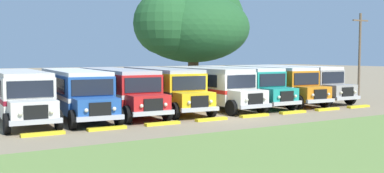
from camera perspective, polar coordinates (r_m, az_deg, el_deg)
The scene contains 20 objects.
ground_plane at distance 27.23m, azimuth 4.48°, elevation -3.90°, with size 220.00×220.00×0.00m, color #937F60.
foreground_grass_strip at distance 20.60m, azimuth 19.19°, elevation -6.68°, with size 80.00×10.11×0.01m, color olive.
parked_bus_slot_0 at distance 27.94m, azimuth -21.03°, elevation -0.69°, with size 3.02×10.88×2.82m.
parked_bus_slot_1 at distance 28.30m, azimuth -14.55°, elevation -0.49°, with size 3.32×10.93×2.82m.
parked_bus_slot_2 at distance 29.62m, azimuth -9.30°, elevation -0.22°, with size 3.05×10.89×2.82m.
parked_bus_slot_3 at distance 31.04m, azimuth -3.77°, elevation 0.02°, with size 3.47×10.96×2.82m.
parked_bus_slot_4 at distance 32.39m, azimuth 1.65°, elevation 0.19°, with size 2.73×10.85×2.82m.
parked_bus_slot_5 at distance 34.25m, azimuth 5.44°, elevation 0.39°, with size 2.73×10.85×2.82m.
parked_bus_slot_6 at distance 36.25m, azimuth 9.74°, elevation 0.55°, with size 3.28×10.93×2.82m.
parked_bus_slot_7 at distance 38.53m, azimuth 12.71°, elevation 0.71°, with size 2.94×10.87×2.82m.
curb_wheelstop_0 at distance 22.22m, azimuth -18.27°, elevation -5.70°, with size 2.00×0.36×0.15m, color yellow.
curb_wheelstop_1 at distance 23.07m, azimuth -10.67°, elevation -5.21°, with size 2.00×0.36×0.15m, color yellow.
curb_wheelstop_2 at distance 24.29m, azimuth -3.73°, elevation -4.68°, with size 2.00×0.36×0.15m, color yellow.
curb_wheelstop_3 at distance 25.83m, azimuth 2.46°, elevation -4.15°, with size 2.00×0.36×0.15m, color yellow.
curb_wheelstop_4 at distance 27.64m, azimuth 7.88°, elevation -3.65°, with size 2.00×0.36×0.15m, color yellow.
curb_wheelstop_5 at distance 29.66m, azimuth 12.60°, elevation -3.18°, with size 2.00×0.36×0.15m, color yellow.
curb_wheelstop_6 at distance 31.86m, azimuth 16.69°, elevation -2.76°, with size 2.00×0.36×0.15m, color yellow.
curb_wheelstop_7 at distance 34.20m, azimuth 20.24°, elevation -2.38°, with size 2.00×0.36×0.15m, color yellow.
broad_shade_tree at distance 44.18m, azimuth -0.16°, elevation 7.90°, with size 12.62×11.49×10.70m.
utility_pole at distance 40.60m, azimuth 20.37°, elevation 3.93°, with size 1.80×0.20×7.20m.
Camera 1 is at (-15.51, -22.06, 3.76)m, focal length 42.30 mm.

